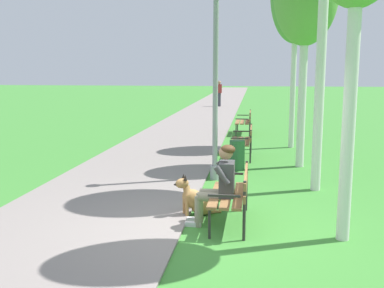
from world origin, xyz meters
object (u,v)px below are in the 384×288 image
park_bench_far (245,120)px  lamp_post_near (215,82)px  litter_bin (237,155)px  park_bench_mid (244,139)px  dog_shepherd (196,200)px  pedestrian_distant (219,94)px  park_bench_near (234,191)px  person_seated_on_near_bench (220,182)px

park_bench_far → lamp_post_near: size_ratio=0.37×
lamp_post_near → litter_bin: size_ratio=5.80×
park_bench_mid → park_bench_far: bearing=91.0°
dog_shepherd → pedestrian_distant: pedestrian_distant is taller
park_bench_mid → lamp_post_near: 3.06m
park_bench_near → dog_shepherd: park_bench_near is taller
park_bench_mid → litter_bin: bearing=-94.8°
park_bench_far → dog_shepherd: 9.70m
person_seated_on_near_bench → litter_bin: 4.02m
park_bench_near → dog_shepherd: bearing=154.1°
park_bench_far → pedestrian_distant: 12.34m
dog_shepherd → lamp_post_near: (0.08, 2.51, 1.84)m
park_bench_mid → dog_shepherd: size_ratio=1.96×
park_bench_mid → park_bench_far: size_ratio=1.00×
lamp_post_near → litter_bin: bearing=67.9°
park_bench_near → park_bench_far: (-0.06, 9.99, 0.00)m
park_bench_near → park_bench_far: same height
litter_bin → pedestrian_distant: size_ratio=0.42×
park_bench_near → lamp_post_near: bearing=100.8°
park_bench_near → lamp_post_near: 3.27m
lamp_post_near → pedestrian_distant: lamp_post_near is taller
park_bench_mid → dog_shepherd: (-0.64, -5.06, -0.25)m
park_bench_far → lamp_post_near: (-0.48, -7.17, 1.59)m
dog_shepherd → pedestrian_distant: size_ratio=0.46×
litter_bin → park_bench_near: bearing=-88.5°
park_bench_far → dog_shepherd: bearing=-93.3°
person_seated_on_near_bench → pedestrian_distant: pedestrian_distant is taller
lamp_post_near → dog_shepherd: bearing=-91.9°
person_seated_on_near_bench → lamp_post_near: (-0.33, 2.93, 1.42)m
park_bench_near → park_bench_mid: same height
park_bench_near → litter_bin: park_bench_near is taller
park_bench_mid → pedestrian_distant: size_ratio=0.91×
park_bench_near → park_bench_mid: size_ratio=1.00×
park_bench_far → litter_bin: bearing=-90.4°
person_seated_on_near_bench → litter_bin: (0.11, 4.00, -0.33)m
lamp_post_near → park_bench_mid: bearing=77.6°
lamp_post_near → litter_bin: (0.44, 1.07, -1.75)m
person_seated_on_near_bench → park_bench_near: bearing=28.9°
litter_bin → pedestrian_distant: pedestrian_distant is taller
park_bench_near → person_seated_on_near_bench: person_seated_on_near_bench is taller
dog_shepherd → park_bench_near: bearing=-25.9°
dog_shepherd → pedestrian_distant: bearing=93.6°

